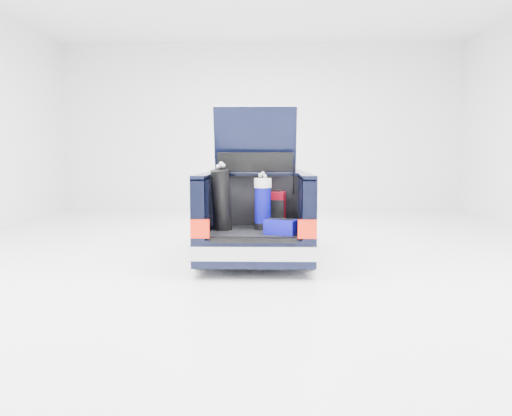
{
  "coord_description": "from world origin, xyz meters",
  "views": [
    {
      "loc": [
        0.19,
        -9.53,
        1.78
      ],
      "look_at": [
        0.0,
        -0.5,
        0.84
      ],
      "focal_mm": 38.0,
      "sensor_mm": 36.0,
      "label": 1
    }
  ],
  "objects_px": {
    "car": "(257,213)",
    "blue_duffel": "(281,227)",
    "black_golf_bag": "(221,200)",
    "red_suitcase": "(274,209)",
    "blue_golf_bag": "(263,203)"
  },
  "relations": [
    {
      "from": "car",
      "to": "blue_golf_bag",
      "type": "relative_size",
      "value": 5.29
    },
    {
      "from": "car",
      "to": "blue_duffel",
      "type": "xyz_separation_m",
      "value": [
        0.39,
        -1.95,
        0.03
      ]
    },
    {
      "from": "black_golf_bag",
      "to": "blue_duffel",
      "type": "height_order",
      "value": "black_golf_bag"
    },
    {
      "from": "blue_golf_bag",
      "to": "blue_duffel",
      "type": "relative_size",
      "value": 1.73
    },
    {
      "from": "car",
      "to": "blue_duffel",
      "type": "relative_size",
      "value": 9.17
    },
    {
      "from": "black_golf_bag",
      "to": "blue_golf_bag",
      "type": "height_order",
      "value": "black_golf_bag"
    },
    {
      "from": "red_suitcase",
      "to": "black_golf_bag",
      "type": "relative_size",
      "value": 0.57
    },
    {
      "from": "car",
      "to": "black_golf_bag",
      "type": "xyz_separation_m",
      "value": [
        -0.5,
        -1.58,
        0.39
      ]
    },
    {
      "from": "black_golf_bag",
      "to": "blue_duffel",
      "type": "xyz_separation_m",
      "value": [
        0.89,
        -0.37,
        -0.36
      ]
    },
    {
      "from": "black_golf_bag",
      "to": "blue_golf_bag",
      "type": "distance_m",
      "value": 0.64
    },
    {
      "from": "red_suitcase",
      "to": "black_golf_bag",
      "type": "bearing_deg",
      "value": -141.62
    },
    {
      "from": "red_suitcase",
      "to": "blue_golf_bag",
      "type": "bearing_deg",
      "value": -109.79
    },
    {
      "from": "red_suitcase",
      "to": "blue_golf_bag",
      "type": "relative_size",
      "value": 0.67
    },
    {
      "from": "red_suitcase",
      "to": "blue_golf_bag",
      "type": "xyz_separation_m",
      "value": [
        -0.17,
        -0.26,
        0.12
      ]
    },
    {
      "from": "car",
      "to": "blue_duffel",
      "type": "height_order",
      "value": "car"
    }
  ]
}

